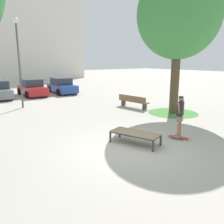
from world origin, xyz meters
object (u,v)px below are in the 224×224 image
at_px(skateboard, 178,137).
at_px(car_blue, 62,86).
at_px(skate_box, 135,134).
at_px(tree_near_right, 179,15).
at_px(car_red, 32,88).
at_px(light_post, 18,50).
at_px(park_bench, 133,101).
at_px(skater, 180,114).

relative_size(skateboard, car_blue, 0.19).
bearing_deg(skateboard, skate_box, 159.99).
relative_size(skate_box, tree_near_right, 0.25).
bearing_deg(skateboard, car_red, 93.47).
bearing_deg(skate_box, skateboard, -20.01).
height_order(skate_box, light_post, light_post).
bearing_deg(park_bench, car_red, 111.34).
distance_m(skate_box, skater, 2.04).
distance_m(tree_near_right, light_post, 10.16).
height_order(tree_near_right, car_red, tree_near_right).
bearing_deg(park_bench, car_blue, 95.44).
bearing_deg(car_red, light_post, -114.13).
bearing_deg(light_post, park_bench, -35.85).
bearing_deg(car_blue, park_bench, -84.56).
bearing_deg(car_blue, skater, -97.01).
relative_size(car_blue, park_bench, 1.76).
bearing_deg(skate_box, car_blue, 75.93).
distance_m(skate_box, car_blue, 15.36).
height_order(car_red, light_post, light_post).
bearing_deg(skateboard, park_bench, 64.92).
bearing_deg(skater, car_blue, 82.99).
bearing_deg(skateboard, tree_near_right, 41.79).
xyz_separation_m(skate_box, park_bench, (4.64, 5.36, 0.03)).
xyz_separation_m(car_red, light_post, (-2.34, -5.23, 3.13)).
distance_m(car_red, car_blue, 2.87).
bearing_deg(tree_near_right, skater, -138.23).
relative_size(skate_box, car_blue, 0.48).
relative_size(car_red, park_bench, 1.74).
distance_m(skater, car_red, 15.71).
relative_size(tree_near_right, car_red, 1.93).
bearing_deg(car_red, tree_near_right, -69.39).
bearing_deg(car_red, skate_box, -93.31).
xyz_separation_m(skate_box, light_post, (-1.48, 9.78, 3.41)).
bearing_deg(skateboard, light_post, 107.51).
height_order(skate_box, car_blue, car_blue).
xyz_separation_m(skateboard, light_post, (-3.30, 10.45, 3.75)).
relative_size(skate_box, car_red, 0.48).
bearing_deg(car_blue, car_red, 177.59).
relative_size(skateboard, light_post, 0.14).
xyz_separation_m(tree_near_right, car_red, (-4.65, 12.37, -4.97)).
distance_m(skate_box, park_bench, 7.09).
xyz_separation_m(skate_box, skateboard, (1.82, -0.66, -0.34)).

